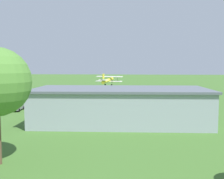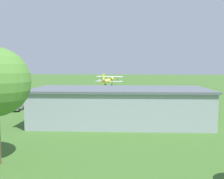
% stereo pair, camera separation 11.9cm
% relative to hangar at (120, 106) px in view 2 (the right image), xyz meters
% --- Properties ---
extents(ground_plane, '(400.00, 400.00, 0.00)m').
position_rel_hangar_xyz_m(ground_plane, '(-1.21, -31.30, -2.77)').
color(ground_plane, '#3D6628').
extents(hangar, '(27.29, 13.19, 5.51)m').
position_rel_hangar_xyz_m(hangar, '(0.00, 0.00, 0.00)').
color(hangar, '#99A3AD').
rests_on(hangar, ground_plane).
extents(biplane, '(7.66, 7.56, 3.54)m').
position_rel_hangar_xyz_m(biplane, '(5.10, -29.23, 2.39)').
color(biplane, yellow).
extents(car_blue, '(2.69, 4.92, 1.64)m').
position_rel_hangar_xyz_m(car_blue, '(14.68, -10.42, -1.92)').
color(car_blue, '#23389E').
rests_on(car_blue, ground_plane).
extents(car_grey, '(2.37, 4.29, 1.58)m').
position_rel_hangar_xyz_m(car_grey, '(21.33, -9.40, -1.94)').
color(car_grey, slate).
rests_on(car_grey, ground_plane).
extents(person_near_hangar_door, '(0.49, 0.49, 1.73)m').
position_rel_hangar_xyz_m(person_near_hangar_door, '(-14.07, -9.47, -1.90)').
color(person_near_hangar_door, '#3F3F47').
rests_on(person_near_hangar_door, ground_plane).
extents(person_watching_takeoff, '(0.53, 0.53, 1.77)m').
position_rel_hangar_xyz_m(person_watching_takeoff, '(-12.26, -11.25, -1.88)').
color(person_watching_takeoff, '#B23333').
rests_on(person_watching_takeoff, ground_plane).
extents(person_crossing_taxiway, '(0.39, 0.39, 1.59)m').
position_rel_hangar_xyz_m(person_crossing_taxiway, '(-6.33, -15.05, -1.98)').
color(person_crossing_taxiway, beige).
rests_on(person_crossing_taxiway, ground_plane).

